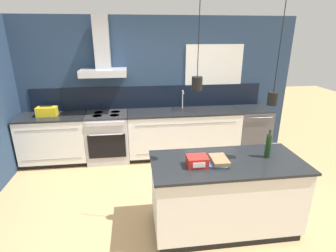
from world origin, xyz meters
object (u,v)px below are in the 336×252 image
(dishwasher, at_px, (251,130))
(yellow_toolbox, at_px, (47,111))
(oven_range, at_px, (108,137))
(bottle_on_island, at_px, (268,146))
(red_supply_box, at_px, (197,161))
(book_stack, at_px, (218,161))

(dishwasher, height_order, yellow_toolbox, yellow_toolbox)
(oven_range, xyz_separation_m, bottle_on_island, (2.05, -2.05, 0.60))
(bottle_on_island, relative_size, red_supply_box, 1.54)
(book_stack, bearing_deg, bottle_on_island, 6.92)
(bottle_on_island, bearing_deg, yellow_toolbox, 146.27)
(yellow_toolbox, bearing_deg, red_supply_box, -44.45)
(bottle_on_island, xyz_separation_m, yellow_toolbox, (-3.07, 2.05, -0.07))
(red_supply_box, bearing_deg, oven_range, 118.60)
(bottle_on_island, height_order, red_supply_box, bottle_on_island)
(oven_range, distance_m, book_stack, 2.60)
(oven_range, bearing_deg, bottle_on_island, -45.01)
(dishwasher, distance_m, book_stack, 2.58)
(bottle_on_island, bearing_deg, dishwasher, 69.58)
(bottle_on_island, relative_size, yellow_toolbox, 1.02)
(oven_range, height_order, book_stack, book_stack)
(dishwasher, bearing_deg, red_supply_box, -127.16)
(bottle_on_island, bearing_deg, red_supply_box, -173.00)
(dishwasher, distance_m, yellow_toolbox, 3.87)
(dishwasher, relative_size, book_stack, 2.78)
(book_stack, distance_m, yellow_toolbox, 3.25)
(dishwasher, xyz_separation_m, book_stack, (-1.38, -2.12, 0.49))
(bottle_on_island, xyz_separation_m, book_stack, (-0.62, -0.07, -0.12))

